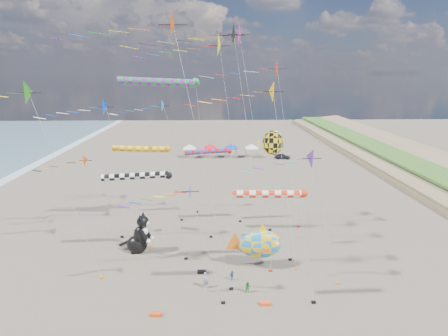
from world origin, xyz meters
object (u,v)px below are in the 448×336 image
fish_inflatable (260,244)px  parked_car (282,156)px  child_green (248,287)px  child_blue (232,275)px  cat_inflatable (139,232)px  person_adult (206,280)px

fish_inflatable → parked_car: size_ratio=1.61×
child_green → child_blue: size_ratio=1.11×
child_green → child_blue: (-1.35, 2.14, -0.06)m
cat_inflatable → parked_car: 50.71m
child_blue → cat_inflatable: bearing=119.2°
cat_inflatable → person_adult: size_ratio=2.95×
cat_inflatable → person_adult: bearing=-28.7°
cat_inflatable → person_adult: 10.70m
fish_inflatable → parked_car: (11.88, 47.72, -1.96)m
fish_inflatable → child_blue: fish_inflatable is taller
fish_inflatable → person_adult: size_ratio=3.77×
fish_inflatable → child_green: (-1.64, -4.53, -2.04)m
person_adult → child_blue: person_adult is taller
child_blue → parked_car: bearing=43.4°
person_adult → child_green: size_ratio=1.40×
person_adult → child_blue: size_ratio=1.56×
fish_inflatable → cat_inflatable: bearing=164.4°
fish_inflatable → child_green: fish_inflatable is taller
child_blue → person_adult: bearing=175.4°
person_adult → parked_car: size_ratio=0.43×
cat_inflatable → child_blue: cat_inflatable is taller
cat_inflatable → child_blue: bearing=-15.9°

